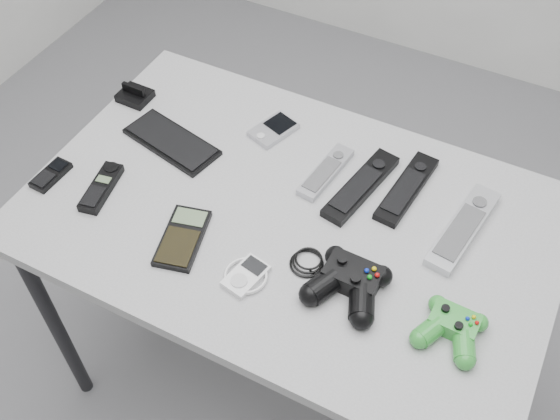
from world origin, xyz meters
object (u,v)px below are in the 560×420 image
at_px(calculator, 182,238).
at_px(controller_green, 452,327).
at_px(mp3_player, 246,276).
at_px(desk, 290,232).
at_px(remote_silver_b, 463,228).
at_px(mobile_phone, 51,175).
at_px(remote_silver_a, 326,172).
at_px(remote_black_a, 361,186).
at_px(pda, 273,129).
at_px(cordless_handset, 101,187).
at_px(remote_black_b, 407,188).
at_px(pda_keyboard, 172,141).
at_px(controller_black, 349,281).

xyz_separation_m(calculator, controller_green, (0.55, 0.04, 0.01)).
relative_size(mp3_player, controller_green, 0.70).
distance_m(desk, remote_silver_b, 0.36).
xyz_separation_m(remote_silver_b, mobile_phone, (-0.85, -0.26, -0.00)).
bearing_deg(mobile_phone, remote_silver_a, 30.53).
height_order(remote_silver_a, mobile_phone, remote_silver_a).
relative_size(remote_black_a, mp3_player, 2.56).
bearing_deg(pda, remote_silver_b, 8.62).
bearing_deg(cordless_handset, remote_black_b, 16.05).
height_order(pda, controller_green, controller_green).
xyz_separation_m(cordless_handset, controller_green, (0.77, 0.01, 0.01)).
distance_m(pda_keyboard, mp3_player, 0.41).
height_order(desk, remote_black_b, remote_black_b).
height_order(remote_silver_b, calculator, remote_silver_b).
bearing_deg(mp3_player, pda, 121.42).
relative_size(remote_silver_b, calculator, 1.59).
distance_m(remote_black_b, cordless_handset, 0.66).
distance_m(pda, mobile_phone, 0.51).
xyz_separation_m(pda, mp3_player, (0.14, -0.39, -0.00)).
relative_size(remote_black_a, calculator, 1.50).
height_order(remote_silver_a, mp3_player, remote_silver_a).
relative_size(desk, remote_silver_b, 4.47).
relative_size(remote_silver_a, calculator, 1.13).
xyz_separation_m(remote_black_b, remote_silver_b, (0.14, -0.05, 0.00)).
relative_size(pda, remote_black_a, 0.46).
bearing_deg(controller_black, mp3_player, -158.24).
height_order(pda, cordless_handset, cordless_handset).
relative_size(desk, mobile_phone, 11.58).
height_order(desk, controller_green, controller_green).
bearing_deg(desk, remote_silver_a, 81.58).
height_order(desk, remote_silver_b, remote_silver_b).
bearing_deg(controller_green, cordless_handset, -177.18).
distance_m(remote_black_a, cordless_handset, 0.56).
distance_m(remote_black_b, mp3_player, 0.41).
bearing_deg(pda_keyboard, remote_black_b, 23.77).
relative_size(pda_keyboard, cordless_handset, 1.66).
bearing_deg(calculator, remote_black_a, 33.57).
xyz_separation_m(remote_silver_b, controller_black, (-0.15, -0.23, 0.01)).
height_order(desk, calculator, calculator).
distance_m(pda, remote_silver_a, 0.18).
distance_m(remote_silver_a, remote_silver_b, 0.32).
relative_size(remote_silver_a, cordless_handset, 1.27).
relative_size(mobile_phone, cordless_handset, 0.69).
relative_size(pda_keyboard, mobile_phone, 2.41).
relative_size(remote_silver_a, remote_black_a, 0.75).
distance_m(pda_keyboard, mobile_phone, 0.27).
distance_m(remote_silver_b, calculator, 0.57).
distance_m(remote_black_b, remote_silver_b, 0.15).
bearing_deg(controller_green, remote_silver_b, 103.92).
distance_m(pda_keyboard, cordless_handset, 0.20).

